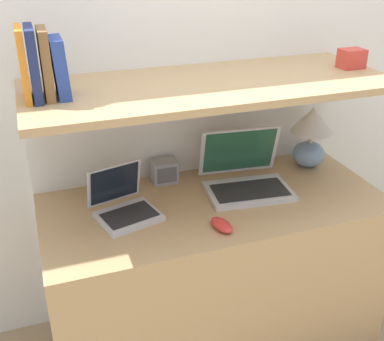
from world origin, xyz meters
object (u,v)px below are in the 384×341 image
object	(u,v)px
book_orange	(23,65)
shelf_gadget	(352,59)
book_blue	(60,68)
book_navy	(33,64)
computer_mouse	(222,225)
router_box	(164,171)
table_lamp	(311,133)
book_brown	(46,64)
laptop_large	(246,177)
laptop_small	(124,205)

from	to	relation	value
book_orange	shelf_gadget	world-z (taller)	book_orange
book_blue	book_navy	bearing A→B (deg)	180.00
book_navy	shelf_gadget	bearing A→B (deg)	0.00
computer_mouse	router_box	distance (m)	0.45
table_lamp	book_brown	size ratio (longest dim) A/B	1.25
router_box	book_brown	world-z (taller)	book_brown
table_lamp	shelf_gadget	world-z (taller)	shelf_gadget
book_navy	book_blue	distance (m)	0.08
book_brown	book_navy	bearing A→B (deg)	180.00
table_lamp	book_orange	world-z (taller)	book_orange
book_blue	shelf_gadget	distance (m)	1.18
computer_mouse	router_box	world-z (taller)	router_box
laptop_large	book_orange	world-z (taller)	book_orange
table_lamp	book_blue	xyz separation A→B (m)	(-1.09, -0.10, 0.42)
table_lamp	shelf_gadget	xyz separation A→B (m)	(0.08, -0.10, 0.36)
laptop_small	router_box	xyz separation A→B (m)	(0.23, 0.22, 0.01)
table_lamp	book_brown	distance (m)	1.22
laptop_small	shelf_gadget	xyz separation A→B (m)	(1.00, 0.05, 0.49)
laptop_small	book_navy	distance (m)	0.63
book_orange	book_navy	bearing A→B (deg)	0.00
table_lamp	computer_mouse	size ratio (longest dim) A/B	2.30
table_lamp	laptop_large	world-z (taller)	table_lamp
book_brown	shelf_gadget	world-z (taller)	book_brown
book_navy	shelf_gadget	distance (m)	1.26
laptop_large	computer_mouse	world-z (taller)	laptop_large
book_navy	book_brown	xyz separation A→B (m)	(0.04, 0.00, -0.00)
laptop_large	book_brown	bearing A→B (deg)	179.87
computer_mouse	book_navy	size ratio (longest dim) A/B	0.53
book_blue	laptop_large	bearing A→B (deg)	-0.14
shelf_gadget	book_blue	bearing A→B (deg)	180.00
book_navy	shelf_gadget	xyz separation A→B (m)	(1.26, 0.00, -0.08)
shelf_gadget	router_box	bearing A→B (deg)	167.28
book_blue	table_lamp	bearing A→B (deg)	5.41
router_box	book_navy	bearing A→B (deg)	-160.32
shelf_gadget	table_lamp	bearing A→B (deg)	128.87
book_navy	table_lamp	bearing A→B (deg)	5.04
book_brown	shelf_gadget	bearing A→B (deg)	0.00
laptop_large	shelf_gadget	size ratio (longest dim) A/B	3.91
book_brown	book_blue	xyz separation A→B (m)	(0.04, 0.00, -0.02)
router_box	book_navy	distance (m)	0.76
book_navy	book_blue	world-z (taller)	book_navy
shelf_gadget	book_navy	bearing A→B (deg)	180.00
table_lamp	book_navy	world-z (taller)	book_navy
book_orange	laptop_small	bearing A→B (deg)	-8.94
table_lamp	computer_mouse	bearing A→B (deg)	-148.11
computer_mouse	book_brown	size ratio (longest dim) A/B	0.54
computer_mouse	book_brown	xyz separation A→B (m)	(-0.54, 0.27, 0.59)
table_lamp	laptop_small	size ratio (longest dim) A/B	1.05
laptop_small	shelf_gadget	distance (m)	1.11
table_lamp	laptop_small	bearing A→B (deg)	-170.76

